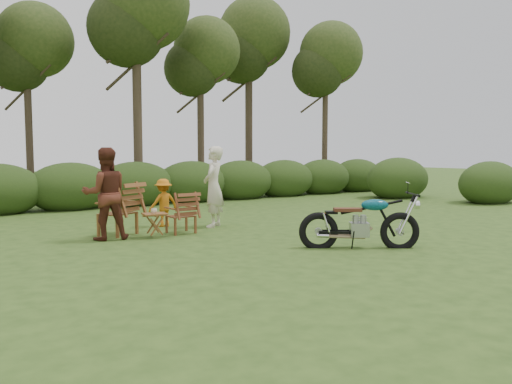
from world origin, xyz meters
TOP-DOWN VIEW (x-y plane):
  - ground at (0.00, 0.00)m, footprint 80.00×80.00m
  - tree_line at (0.50, 9.74)m, footprint 22.52×11.62m
  - motorcycle at (0.61, -0.05)m, footprint 2.08×1.78m
  - lawn_chair_right at (-1.27, 3.19)m, footprint 0.61×0.61m
  - lawn_chair_left at (-2.44, 3.71)m, footprint 1.00×1.00m
  - side_table at (-1.94, 3.00)m, footprint 0.53×0.47m
  - cup at (-1.93, 3.04)m, footprint 0.12×0.12m
  - adult_a at (-0.27, 3.57)m, footprint 0.78×0.77m
  - adult_b at (-2.81, 3.32)m, footprint 0.97×0.81m
  - child at (-1.18, 4.27)m, footprint 0.72×0.44m

SIDE VIEW (x-z plane):
  - ground at x=0.00m, z-range 0.00..0.00m
  - motorcycle at x=0.61m, z-range -0.57..0.57m
  - lawn_chair_right at x=-1.27m, z-range -0.43..0.43m
  - lawn_chair_left at x=-2.44m, z-range -0.54..0.54m
  - adult_a at x=-0.27m, z-range -0.91..0.91m
  - adult_b at x=-2.81m, z-range -0.89..0.89m
  - child at x=-1.18m, z-range -0.54..0.54m
  - side_table at x=-1.94m, z-range 0.00..0.49m
  - cup at x=-1.93m, z-range 0.49..0.58m
  - tree_line at x=0.50m, z-range -0.26..7.88m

